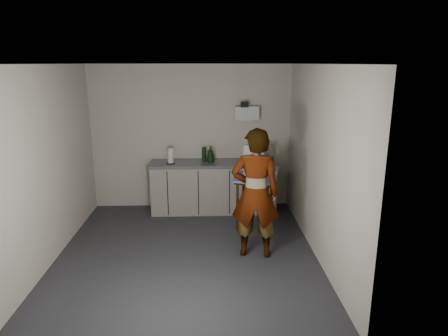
{
  "coord_description": "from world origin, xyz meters",
  "views": [
    {
      "loc": [
        0.33,
        -5.17,
        2.61
      ],
      "look_at": [
        0.54,
        0.45,
        1.13
      ],
      "focal_mm": 32.0,
      "sensor_mm": 36.0,
      "label": 1
    }
  ],
  "objects_px": {
    "dark_bottle": "(204,155)",
    "paper_towel": "(171,156)",
    "standing_man": "(255,194)",
    "soda_can": "(213,158)",
    "bakery_box": "(254,169)",
    "dish_rack": "(258,158)",
    "soap_bottle": "(210,154)",
    "kitchen_counter": "(214,188)",
    "side_table": "(255,183)"
  },
  "relations": [
    {
      "from": "soap_bottle",
      "to": "dish_rack",
      "type": "relative_size",
      "value": 0.67
    },
    {
      "from": "side_table",
      "to": "paper_towel",
      "type": "xyz_separation_m",
      "value": [
        -1.41,
        0.65,
        0.31
      ]
    },
    {
      "from": "soap_bottle",
      "to": "dark_bottle",
      "type": "bearing_deg",
      "value": 157.83
    },
    {
      "from": "side_table",
      "to": "dark_bottle",
      "type": "distance_m",
      "value": 1.15
    },
    {
      "from": "soap_bottle",
      "to": "soda_can",
      "type": "xyz_separation_m",
      "value": [
        0.04,
        0.11,
        -0.09
      ]
    },
    {
      "from": "soap_bottle",
      "to": "bakery_box",
      "type": "height_order",
      "value": "bakery_box"
    },
    {
      "from": "soda_can",
      "to": "dark_bottle",
      "type": "bearing_deg",
      "value": -157.25
    },
    {
      "from": "dark_bottle",
      "to": "bakery_box",
      "type": "bearing_deg",
      "value": -37.96
    },
    {
      "from": "kitchen_counter",
      "to": "soda_can",
      "type": "xyz_separation_m",
      "value": [
        -0.01,
        0.07,
        0.54
      ]
    },
    {
      "from": "soap_bottle",
      "to": "soda_can",
      "type": "relative_size",
      "value": 2.57
    },
    {
      "from": "standing_man",
      "to": "bakery_box",
      "type": "relative_size",
      "value": 3.91
    },
    {
      "from": "standing_man",
      "to": "dark_bottle",
      "type": "xyz_separation_m",
      "value": [
        -0.71,
        1.77,
        0.14
      ]
    },
    {
      "from": "soda_can",
      "to": "bakery_box",
      "type": "bearing_deg",
      "value": -46.63
    },
    {
      "from": "kitchen_counter",
      "to": "dish_rack",
      "type": "bearing_deg",
      "value": -4.04
    },
    {
      "from": "soap_bottle",
      "to": "soda_can",
      "type": "bearing_deg",
      "value": 69.45
    },
    {
      "from": "dark_bottle",
      "to": "kitchen_counter",
      "type": "bearing_deg",
      "value": -1.82
    },
    {
      "from": "dish_rack",
      "to": "standing_man",
      "type": "bearing_deg",
      "value": -98.15
    },
    {
      "from": "standing_man",
      "to": "paper_towel",
      "type": "bearing_deg",
      "value": -45.37
    },
    {
      "from": "paper_towel",
      "to": "dish_rack",
      "type": "bearing_deg",
      "value": 0.91
    },
    {
      "from": "bakery_box",
      "to": "paper_towel",
      "type": "bearing_deg",
      "value": 160.56
    },
    {
      "from": "soda_can",
      "to": "bakery_box",
      "type": "distance_m",
      "value": 0.96
    },
    {
      "from": "standing_man",
      "to": "dark_bottle",
      "type": "distance_m",
      "value": 1.91
    },
    {
      "from": "dish_rack",
      "to": "side_table",
      "type": "bearing_deg",
      "value": -100.78
    },
    {
      "from": "soda_can",
      "to": "paper_towel",
      "type": "relative_size",
      "value": 0.42
    },
    {
      "from": "dark_bottle",
      "to": "paper_towel",
      "type": "xyz_separation_m",
      "value": [
        -0.58,
        -0.09,
        -0.0
      ]
    },
    {
      "from": "dark_bottle",
      "to": "soda_can",
      "type": "bearing_deg",
      "value": 22.75
    },
    {
      "from": "soap_bottle",
      "to": "soda_can",
      "type": "distance_m",
      "value": 0.15
    },
    {
      "from": "standing_man",
      "to": "dish_rack",
      "type": "height_order",
      "value": "standing_man"
    },
    {
      "from": "side_table",
      "to": "dark_bottle",
      "type": "relative_size",
      "value": 3.1
    },
    {
      "from": "standing_man",
      "to": "dark_bottle",
      "type": "relative_size",
      "value": 6.65
    },
    {
      "from": "side_table",
      "to": "bakery_box",
      "type": "xyz_separation_m",
      "value": [
        -0.01,
        0.1,
        0.21
      ]
    },
    {
      "from": "standing_man",
      "to": "dark_bottle",
      "type": "height_order",
      "value": "standing_man"
    },
    {
      "from": "soda_can",
      "to": "dish_rack",
      "type": "bearing_deg",
      "value": -8.87
    },
    {
      "from": "dark_bottle",
      "to": "dish_rack",
      "type": "xyz_separation_m",
      "value": [
        0.96,
        -0.06,
        -0.06
      ]
    },
    {
      "from": "kitchen_counter",
      "to": "bakery_box",
      "type": "xyz_separation_m",
      "value": [
        0.65,
        -0.63,
        0.52
      ]
    },
    {
      "from": "paper_towel",
      "to": "standing_man",
      "type": "bearing_deg",
      "value": -52.41
    },
    {
      "from": "dark_bottle",
      "to": "paper_towel",
      "type": "distance_m",
      "value": 0.59
    },
    {
      "from": "dish_rack",
      "to": "kitchen_counter",
      "type": "bearing_deg",
      "value": 175.96
    },
    {
      "from": "side_table",
      "to": "dark_bottle",
      "type": "xyz_separation_m",
      "value": [
        -0.83,
        0.74,
        0.31
      ]
    },
    {
      "from": "soap_bottle",
      "to": "dish_rack",
      "type": "xyz_separation_m",
      "value": [
        0.84,
        -0.02,
        -0.08
      ]
    },
    {
      "from": "kitchen_counter",
      "to": "standing_man",
      "type": "relative_size",
      "value": 1.24
    },
    {
      "from": "soda_can",
      "to": "kitchen_counter",
      "type": "bearing_deg",
      "value": -78.15
    },
    {
      "from": "soda_can",
      "to": "dark_bottle",
      "type": "height_order",
      "value": "dark_bottle"
    },
    {
      "from": "kitchen_counter",
      "to": "dark_bottle",
      "type": "relative_size",
      "value": 8.27
    },
    {
      "from": "dark_bottle",
      "to": "bakery_box",
      "type": "relative_size",
      "value": 0.59
    },
    {
      "from": "soap_bottle",
      "to": "dish_rack",
      "type": "height_order",
      "value": "dish_rack"
    },
    {
      "from": "paper_towel",
      "to": "kitchen_counter",
      "type": "bearing_deg",
      "value": 6.1
    },
    {
      "from": "kitchen_counter",
      "to": "standing_man",
      "type": "height_order",
      "value": "standing_man"
    },
    {
      "from": "dark_bottle",
      "to": "bakery_box",
      "type": "xyz_separation_m",
      "value": [
        0.81,
        -0.63,
        -0.1
      ]
    },
    {
      "from": "side_table",
      "to": "dark_bottle",
      "type": "bearing_deg",
      "value": 154.41
    }
  ]
}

